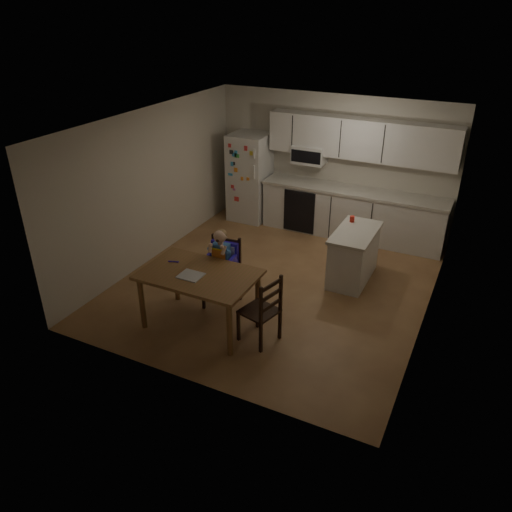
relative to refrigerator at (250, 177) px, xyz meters
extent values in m
cube|color=brown|center=(1.55, -2.15, -0.85)|extent=(4.50, 5.00, 0.01)
cube|color=beige|center=(1.55, 0.35, 0.40)|extent=(4.50, 0.02, 2.50)
cube|color=beige|center=(-0.70, -2.15, 0.40)|extent=(0.02, 5.00, 2.50)
cube|color=beige|center=(3.80, -2.15, 0.40)|extent=(0.02, 5.00, 2.50)
cube|color=white|center=(1.55, -2.15, 1.65)|extent=(4.50, 5.00, 0.01)
cube|color=silver|center=(0.00, 0.00, 0.00)|extent=(0.72, 0.70, 1.70)
cube|color=silver|center=(2.08, 0.05, -0.42)|extent=(3.34, 0.60, 0.86)
cube|color=beige|center=(2.08, 0.04, 0.04)|extent=(3.37, 0.62, 0.05)
cube|color=black|center=(1.16, -0.26, -0.42)|extent=(0.60, 0.02, 0.80)
cube|color=silver|center=(2.08, 0.18, 0.95)|extent=(3.34, 0.34, 0.70)
cube|color=silver|center=(1.16, 0.15, 0.57)|extent=(0.60, 0.38, 0.33)
cube|color=silver|center=(2.57, -1.49, -0.46)|extent=(0.53, 1.06, 0.78)
cube|color=beige|center=(2.57, -1.49, -0.05)|extent=(0.59, 1.12, 0.04)
cylinder|color=red|center=(2.41, -1.17, 0.02)|extent=(0.08, 0.08, 0.09)
cube|color=brown|center=(1.10, -3.62, -0.07)|extent=(1.50, 0.96, 0.04)
cylinder|color=brown|center=(0.43, -4.02, -0.47)|extent=(0.07, 0.07, 0.76)
cylinder|color=brown|center=(0.43, -3.23, -0.47)|extent=(0.07, 0.07, 0.76)
cylinder|color=brown|center=(1.76, -4.02, -0.47)|extent=(0.07, 0.07, 0.76)
cylinder|color=brown|center=(1.76, -3.23, -0.47)|extent=(0.07, 0.07, 0.76)
cube|color=#BABABF|center=(1.04, -3.73, -0.04)|extent=(0.30, 0.26, 0.01)
cylinder|color=#321FD5|center=(0.61, -3.52, -0.04)|extent=(0.12, 0.06, 0.02)
cube|color=black|center=(1.10, -3.05, -0.39)|extent=(0.49, 0.49, 0.03)
cube|color=black|center=(0.92, -3.27, -0.63)|extent=(0.04, 0.04, 0.44)
cube|color=black|center=(0.88, -2.87, -0.63)|extent=(0.04, 0.04, 0.44)
cube|color=black|center=(1.32, -3.23, -0.63)|extent=(0.04, 0.04, 0.44)
cube|color=black|center=(1.28, -2.83, -0.63)|extent=(0.04, 0.04, 0.44)
cube|color=black|center=(1.08, -2.85, -0.11)|extent=(0.45, 0.08, 0.53)
cube|color=#321FD5|center=(1.10, -3.05, -0.32)|extent=(0.44, 0.40, 0.11)
cube|color=#321FD5|center=(1.08, -2.90, -0.09)|extent=(0.41, 0.10, 0.36)
cube|color=#6B79EC|center=(1.10, -3.07, -0.26)|extent=(0.34, 0.30, 0.02)
cube|color=#1F619A|center=(1.09, -3.04, -0.02)|extent=(0.25, 0.17, 0.28)
cube|color=red|center=(1.10, -3.11, -0.03)|extent=(0.20, 0.03, 0.21)
sphere|color=beige|center=(1.10, -3.05, 0.24)|extent=(0.20, 0.20, 0.18)
ellipsoid|color=olive|center=(1.10, -3.05, 0.26)|extent=(0.20, 0.18, 0.15)
cube|color=black|center=(1.95, -3.57, -0.41)|extent=(0.51, 0.51, 0.03)
cube|color=black|center=(1.81, -3.34, -0.64)|extent=(0.04, 0.04, 0.42)
cube|color=black|center=(2.18, -3.44, -0.64)|extent=(0.04, 0.04, 0.42)
cube|color=black|center=(1.71, -3.71, -0.64)|extent=(0.04, 0.04, 0.42)
cube|color=black|center=(2.08, -3.80, -0.64)|extent=(0.04, 0.04, 0.42)
cube|color=black|center=(2.13, -3.62, -0.15)|extent=(0.14, 0.41, 0.50)
camera|label=1|loc=(4.26, -8.35, 3.14)|focal=35.00mm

